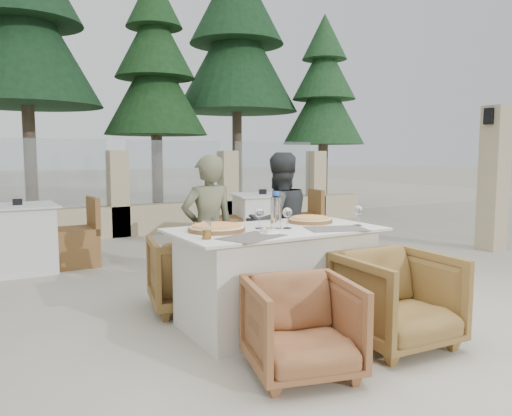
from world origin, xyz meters
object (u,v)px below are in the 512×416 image
wine_glass_near (287,217)px  wine_glass_centre (259,217)px  pizza_left (217,227)px  wine_glass_corner (358,214)px  beer_glass_right (276,214)px  bg_table_a (19,239)px  armchair_far_right (277,260)px  bg_table_b (263,221)px  armchair_near_left (302,327)px  armchair_near_right (397,299)px  pizza_right (310,220)px  diner_left (208,231)px  beer_glass_left (207,230)px  armchair_far_left (191,272)px  olive_dish (269,230)px  water_bottle (276,210)px  dining_table (275,277)px  diner_right (279,224)px

wine_glass_near → wine_glass_centre: bearing=151.3°
pizza_left → wine_glass_near: wine_glass_near is taller
wine_glass_corner → beer_glass_right: size_ratio=1.33×
bg_table_a → wine_glass_near: bearing=-61.9°
armchair_far_right → bg_table_b: bg_table_b is taller
armchair_near_left → armchair_near_right: armchair_near_right is taller
armchair_near_right → pizza_left: bearing=141.2°
pizza_right → armchair_far_right: bearing=80.2°
pizza_left → diner_left: diner_left is taller
beer_glass_right → armchair_far_right: size_ratio=0.20×
beer_glass_left → armchair_far_left: beer_glass_left is taller
wine_glass_centre → armchair_far_left: (-0.29, 0.68, -0.54)m
bg_table_b → olive_dish: bearing=-106.8°
bg_table_b → wine_glass_near: bearing=-104.3°
pizza_left → water_bottle: 0.49m
water_bottle → beer_glass_left: (-0.67, -0.18, -0.08)m
diner_left → bg_table_b: 2.86m
water_bottle → wine_glass_corner: (0.64, -0.22, -0.05)m
beer_glass_right → armchair_far_left: 0.91m
pizza_right → armchair_far_left: (-0.84, 0.60, -0.47)m
dining_table → bg_table_a: size_ratio=0.98×
pizza_right → armchair_near_right: pizza_right is taller
beer_glass_right → olive_dish: bearing=-127.1°
armchair_far_right → diner_right: bearing=77.0°
pizza_left → diner_left: size_ratio=0.32×
armchair_near_right → water_bottle: bearing=126.3°
beer_glass_right → olive_dish: size_ratio=1.26×
beer_glass_left → beer_glass_right: size_ratio=0.90×
wine_glass_corner → bg_table_b: bearing=72.7°
wine_glass_centre → dining_table: bearing=-21.4°
pizza_right → olive_dish: size_ratio=3.35×
dining_table → beer_glass_right: bearing=56.3°
water_bottle → armchair_near_right: water_bottle is taller
wine_glass_corner → water_bottle: bearing=161.5°
dining_table → diner_left: diner_left is taller
dining_table → diner_right: 0.90m
water_bottle → bg_table_b: 3.32m
armchair_far_left → armchair_near_left: size_ratio=1.08×
water_bottle → armchair_far_left: (-0.42, 0.72, -0.59)m
dining_table → water_bottle: 0.53m
armchair_far_right → armchair_near_left: armchair_far_right is taller
wine_glass_corner → armchair_far_left: wine_glass_corner is taller
pizza_left → bg_table_a: size_ratio=0.26×
diner_left → bg_table_b: (1.86, 2.15, -0.28)m
dining_table → diner_right: size_ratio=1.18×
olive_dish → armchair_far_left: bearing=104.5°
water_bottle → pizza_right: bearing=16.5°
beer_glass_right → pizza_left: bearing=-161.8°
wine_glass_corner → bg_table_a: (-2.22, 3.18, -0.48)m
armchair_far_right → bg_table_a: (-2.11, 2.14, 0.08)m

